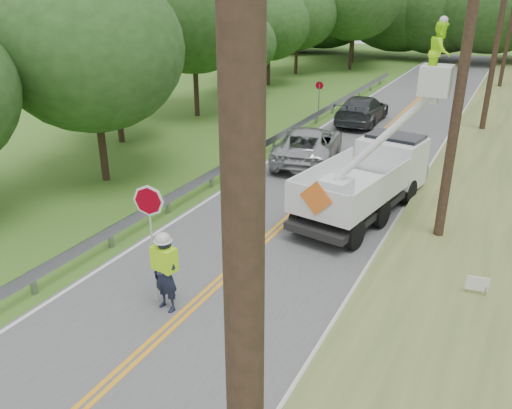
% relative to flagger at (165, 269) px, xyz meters
% --- Properties ---
extents(ground, '(140.00, 140.00, 0.00)m').
position_rel_flagger_xyz_m(ground, '(0.51, -2.04, -1.17)').
color(ground, '#385B1C').
rests_on(ground, ground).
extents(road, '(7.20, 96.00, 0.03)m').
position_rel_flagger_xyz_m(road, '(0.51, 11.96, -1.16)').
color(road, '#505052').
rests_on(road, ground).
extents(guardrail, '(0.18, 48.00, 0.77)m').
position_rel_flagger_xyz_m(guardrail, '(-3.51, 12.87, -0.62)').
color(guardrail, gray).
rests_on(guardrail, ground).
extents(utility_poles, '(1.60, 43.30, 10.00)m').
position_rel_flagger_xyz_m(utility_poles, '(5.51, 14.98, 4.10)').
color(utility_poles, black).
rests_on(utility_poles, ground).
extents(treeline_left, '(11.95, 54.26, 10.83)m').
position_rel_flagger_xyz_m(treeline_left, '(-10.21, 28.73, 4.63)').
color(treeline_left, '#332319').
rests_on(treeline_left, ground).
extents(treeline_horizon, '(57.11, 14.05, 10.83)m').
position_rel_flagger_xyz_m(treeline_horizon, '(-0.34, 54.13, 4.33)').
color(treeline_horizon, '#214218').
rests_on(treeline_horizon, ground).
extents(flagger, '(1.22, 0.60, 3.24)m').
position_rel_flagger_xyz_m(flagger, '(0.00, 0.00, 0.00)').
color(flagger, '#191E33').
rests_on(flagger, road).
extents(bucket_truck, '(4.24, 7.10, 6.70)m').
position_rel_flagger_xyz_m(bucket_truck, '(2.99, 8.79, 0.36)').
color(bucket_truck, black).
rests_on(bucket_truck, road).
extents(suv_silver, '(3.86, 6.27, 1.62)m').
position_rel_flagger_xyz_m(suv_silver, '(-1.31, 12.92, -0.34)').
color(suv_silver, '#AAADB1').
rests_on(suv_silver, road).
extents(suv_darkgrey, '(2.43, 5.65, 1.62)m').
position_rel_flagger_xyz_m(suv_darkgrey, '(-1.18, 21.26, -0.34)').
color(suv_darkgrey, '#36393D').
rests_on(suv_darkgrey, road).
extents(stop_sign_permanent, '(0.49, 0.15, 2.36)m').
position_rel_flagger_xyz_m(stop_sign_permanent, '(-3.83, 20.92, 0.38)').
color(stop_sign_permanent, gray).
rests_on(stop_sign_permanent, ground).
extents(yard_sign, '(0.55, 0.11, 0.80)m').
position_rel_flagger_xyz_m(yard_sign, '(6.93, 3.79, -0.59)').
color(yard_sign, white).
rests_on(yard_sign, ground).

